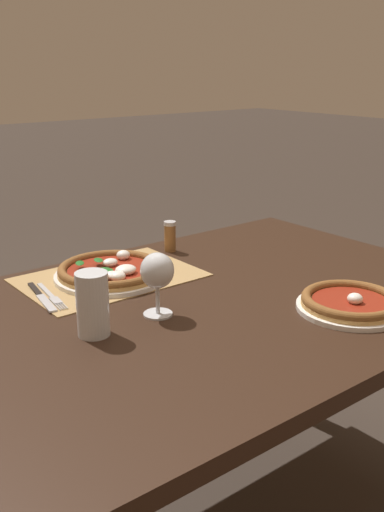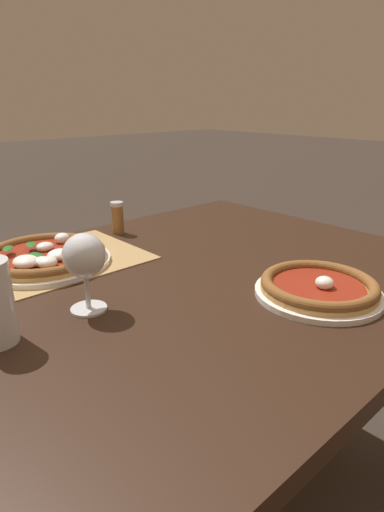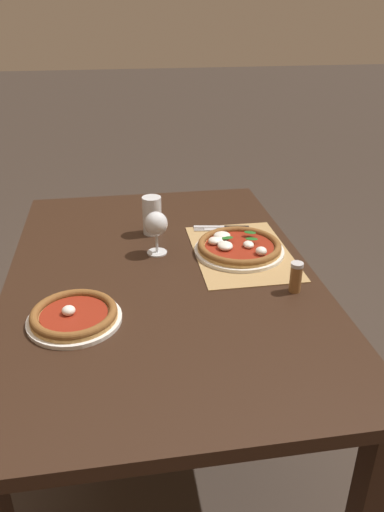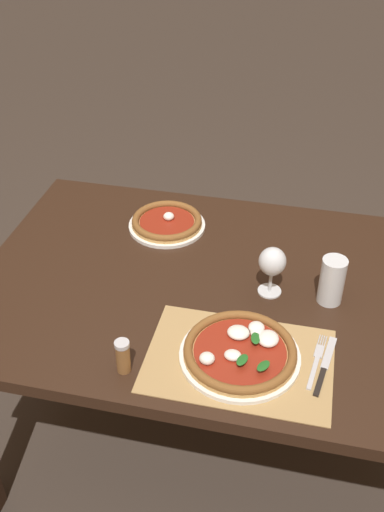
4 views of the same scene
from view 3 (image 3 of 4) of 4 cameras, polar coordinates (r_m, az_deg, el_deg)
The scene contains 10 objects.
ground_plane at distance 2.10m, azimuth -2.93°, elevation -19.79°, with size 24.00×24.00×0.00m, color #382D26.
dining_table at distance 1.68m, azimuth -3.45°, elevation -4.47°, with size 1.50×0.99×0.74m.
paper_placemat at distance 1.77m, azimuth 5.68°, elevation 0.44°, with size 0.48×0.33×0.00m, color #A88451.
pizza_near at distance 1.75m, azimuth 5.34°, elevation 1.06°, with size 0.31×0.31×0.05m.
pizza_far at distance 1.42m, azimuth -13.32°, elevation -6.65°, with size 0.26×0.26×0.05m.
wine_glass at distance 1.71m, azimuth -4.02°, elevation 3.50°, with size 0.08×0.08×0.16m.
pint_glass at distance 1.89m, azimuth -4.48°, elevation 4.58°, with size 0.07×0.07×0.15m.
fork at distance 1.93m, azimuth 3.16°, elevation 3.04°, with size 0.04×0.20×0.00m.
knife at distance 1.95m, azimuth 3.34°, elevation 3.33°, with size 0.05×0.21×0.01m.
pepper_shaker at distance 1.54m, azimuth 11.79°, elevation -2.36°, with size 0.04×0.04×0.10m.
Camera 3 is at (-1.43, 0.13, 1.53)m, focal length 35.00 mm.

